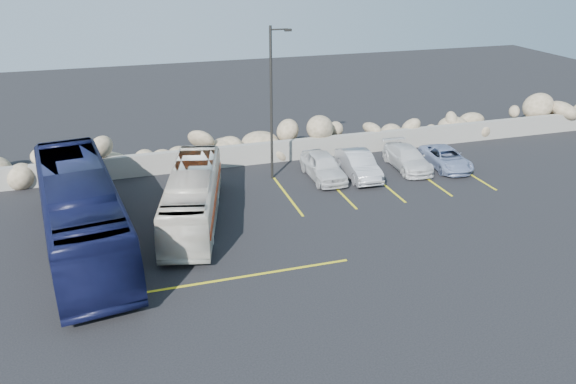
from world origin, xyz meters
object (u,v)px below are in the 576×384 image
object	(u,v)px
car_b	(358,165)
lamppost	(272,100)
vintage_bus	(193,197)
car_a	(323,166)
tour_coach	(81,212)
car_c	(407,158)
car_d	(446,158)

from	to	relation	value
car_b	lamppost	bearing A→B (deg)	169.92
vintage_bus	car_a	world-z (taller)	vintage_bus
tour_coach	car_c	distance (m)	17.74
vintage_bus	tour_coach	bearing A→B (deg)	-152.62
vintage_bus	car_d	size ratio (longest dim) A/B	2.20
vintage_bus	car_c	distance (m)	12.92
vintage_bus	car_d	distance (m)	14.91
vintage_bus	car_c	size ratio (longest dim) A/B	2.10
car_b	car_d	size ratio (longest dim) A/B	1.03
car_c	car_a	bearing A→B (deg)	-176.15
vintage_bus	tour_coach	size ratio (longest dim) A/B	0.74
lamppost	car_b	world-z (taller)	lamppost
vintage_bus	car_b	xyz separation A→B (m)	(9.36, 2.91, -0.54)
lamppost	car_c	distance (m)	8.52
lamppost	car_c	xyz separation A→B (m)	(7.65, -0.75, -3.69)
tour_coach	car_a	xyz separation A→B (m)	(12.09, 4.33, -0.94)
car_a	car_b	world-z (taller)	car_a
car_c	car_b	bearing A→B (deg)	-170.72
tour_coach	car_c	size ratio (longest dim) A/B	2.83
lamppost	vintage_bus	size ratio (longest dim) A/B	0.92
lamppost	car_d	distance (m)	10.57
car_b	car_d	xyz separation A→B (m)	(5.29, -0.20, -0.12)
tour_coach	car_d	bearing A→B (deg)	3.59
tour_coach	vintage_bus	bearing A→B (deg)	6.17
car_a	lamppost	bearing A→B (deg)	163.11
lamppost	car_d	size ratio (longest dim) A/B	2.02
lamppost	car_c	size ratio (longest dim) A/B	1.93
lamppost	tour_coach	bearing A→B (deg)	-151.63
vintage_bus	car_d	bearing A→B (deg)	23.96
lamppost	tour_coach	xyz separation A→B (m)	(-9.51, -5.14, -2.66)
tour_coach	car_a	size ratio (longest dim) A/B	2.89
car_a	car_b	xyz separation A→B (m)	(1.93, -0.28, -0.02)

